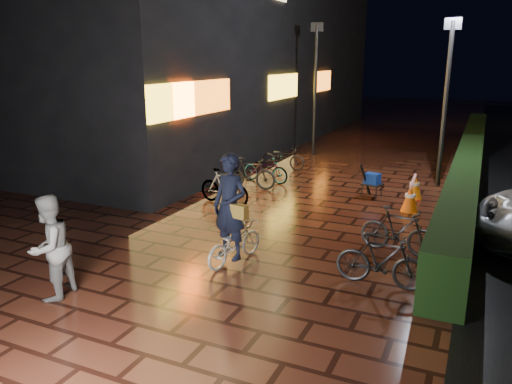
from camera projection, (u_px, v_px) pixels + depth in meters
The scene contains 11 objects.
ground at pixel (277, 241), 10.23m from camera, with size 80.00×80.00×0.00m, color #381911.
hedge at pixel (469, 160), 15.80m from camera, with size 0.70×20.00×1.00m, color black.
bystander_person at pixel (50, 248), 7.64m from camera, with size 0.81×0.63×1.66m, color slate.
storefront_block at pixel (182, 39), 22.97m from camera, with size 12.09×22.00×9.00m.
lamp_post_hedge at pixel (446, 97), 14.06m from camera, with size 0.45×0.13×4.70m.
lamp_post_sf at pixel (315, 84), 18.91m from camera, with size 0.47×0.18×4.91m.
cyclist at pixel (232, 224), 8.95m from camera, with size 0.82×1.51×2.06m.
traffic_barrier at pixel (412, 192), 12.71m from camera, with size 0.48×1.66×0.67m.
cart_assembly at pixel (372, 180), 13.31m from camera, with size 0.63×0.53×0.96m.
parked_bikes_storefront at pixel (259, 170), 14.80m from camera, with size 1.76×5.09×0.90m.
parked_bikes_hedge at pixel (391, 245), 8.81m from camera, with size 1.55×2.14×0.90m.
Camera 1 is at (3.60, -8.92, 3.64)m, focal length 35.00 mm.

